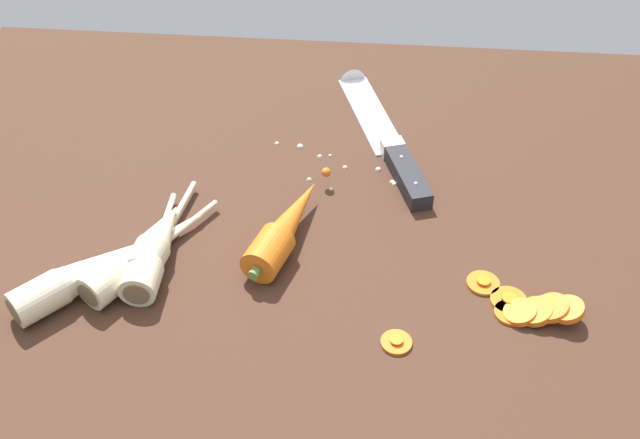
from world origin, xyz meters
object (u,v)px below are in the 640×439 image
carrot_slice_stack (538,310)px  carrot_slice_stray_mid (483,282)px  carrot_slice_stray_far (509,299)px  whole_carrot (285,227)px  parsnip_back (159,238)px  parsnip_mid_right (149,257)px  carrot_slice_stray_near (396,341)px  chefs_knife (379,127)px  parsnip_front (134,260)px  parsnip_mid_left (80,276)px

carrot_slice_stack → carrot_slice_stray_mid: size_ratio=2.48×
carrot_slice_stack → carrot_slice_stray_far: 3.31cm
whole_carrot → parsnip_back: size_ratio=1.12×
whole_carrot → parsnip_mid_right: 15.48cm
parsnip_back → carrot_slice_stray_near: size_ratio=5.50×
carrot_slice_stack → parsnip_mid_right: bearing=175.9°
carrot_slice_stack → carrot_slice_stray_near: (-14.53, -4.93, -0.60)cm
chefs_knife → carrot_slice_stack: bearing=-61.9°
carrot_slice_stack → whole_carrot: bearing=161.8°
parsnip_mid_right → whole_carrot: bearing=23.1°
parsnip_front → parsnip_mid_left: 5.77cm
parsnip_back → parsnip_front: bearing=-115.3°
chefs_knife → carrot_slice_stray_far: size_ratio=8.59×
parsnip_back → parsnip_mid_left: bearing=-136.0°
parsnip_front → carrot_slice_stray_near: size_ratio=5.76×
chefs_knife → carrot_slice_stray_mid: chefs_knife is taller
chefs_knife → carrot_slice_stack: size_ratio=3.81×
carrot_slice_stray_near → carrot_slice_stray_far: 13.63cm
chefs_knife → whole_carrot: whole_carrot is taller
carrot_slice_stray_mid → carrot_slice_stray_near: bearing=-135.8°
carrot_slice_stack → carrot_slice_stray_mid: bearing=141.7°
chefs_knife → carrot_slice_stray_far: 34.13cm
chefs_knife → parsnip_mid_right: size_ratio=1.94×
parsnip_front → parsnip_back: 4.15cm
carrot_slice_stray_mid → carrot_slice_stray_far: size_ratio=0.91×
parsnip_front → carrot_slice_stray_far: bearing=-0.7°
parsnip_back → carrot_slice_stray_mid: bearing=-3.0°
parsnip_back → carrot_slice_stack: (41.52, -6.04, -1.02)cm
parsnip_front → parsnip_mid_right: 1.70cm
whole_carrot → carrot_slice_stray_near: (12.97, -13.97, -1.74)cm
whole_carrot → carrot_slice_stray_far: bearing=-16.2°
carrot_slice_stray_mid → whole_carrot: bearing=167.6°
whole_carrot → carrot_slice_stack: 28.97cm
whole_carrot → carrot_slice_stray_mid: (22.29, -4.91, -1.74)cm
carrot_slice_stack → carrot_slice_stray_mid: (-5.22, 4.13, -0.60)cm
chefs_knife → parsnip_mid_right: bearing=-129.4°
parsnip_mid_left → parsnip_mid_right: same height
parsnip_front → carrot_slice_stray_mid: size_ratio=5.06×
parsnip_back → carrot_slice_stray_far: (38.83, -4.22, -1.62)cm
parsnip_front → parsnip_back: (1.78, 3.75, 0.00)cm
parsnip_mid_right → carrot_slice_stray_near: (27.21, -7.90, -1.62)cm
whole_carrot → parsnip_front: (-15.80, -6.75, -0.12)cm
parsnip_back → carrot_slice_stray_near: 29.19cm
chefs_knife → parsnip_front: parsnip_front is taller
parsnip_mid_left → parsnip_mid_right: size_ratio=1.07×
chefs_knife → parsnip_front: bearing=-130.5°
chefs_knife → whole_carrot: 25.69cm
chefs_knife → carrot_slice_stray_near: (2.88, -37.55, -0.29)cm
chefs_knife → parsnip_back: parsnip_back is taller
carrot_slice_stray_near → parsnip_mid_right: bearing=163.8°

